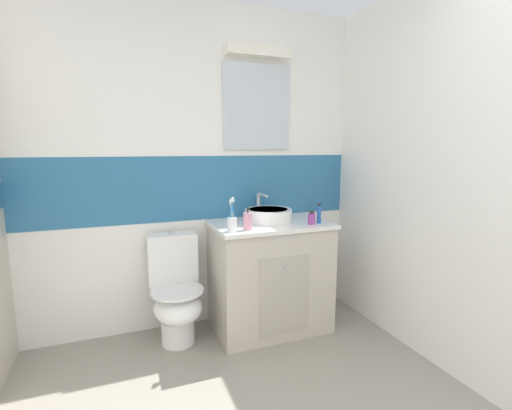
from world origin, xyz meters
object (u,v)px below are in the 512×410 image
object	(u,v)px
toothbrush_cup	(232,222)
perfume_flask_small	(312,218)
soap_dispenser	(248,221)
sink_basin	(268,215)
toothpaste_tube_upright	(319,214)
toilet	(176,293)

from	to	relation	value
toothbrush_cup	perfume_flask_small	bearing A→B (deg)	0.51
soap_dispenser	perfume_flask_small	xyz separation A→B (m)	(0.50, 0.00, -0.01)
sink_basin	soap_dispenser	xyz separation A→B (m)	(-0.25, -0.22, 0.01)
soap_dispenser	toothpaste_tube_upright	xyz separation A→B (m)	(0.58, 0.02, 0.01)
sink_basin	toilet	xyz separation A→B (m)	(-0.72, 0.02, -0.54)
soap_dispenser	perfume_flask_small	size ratio (longest dim) A/B	1.59
toothbrush_cup	perfume_flask_small	world-z (taller)	toothbrush_cup
toilet	perfume_flask_small	xyz separation A→B (m)	(0.98, -0.24, 0.53)
toothbrush_cup	toothpaste_tube_upright	world-z (taller)	toothbrush_cup
perfume_flask_small	toilet	bearing A→B (deg)	166.43
toothpaste_tube_upright	perfume_flask_small	distance (m)	0.08
toothpaste_tube_upright	perfume_flask_small	world-z (taller)	toothpaste_tube_upright
sink_basin	soap_dispenser	bearing A→B (deg)	-138.06
toothbrush_cup	sink_basin	bearing A→B (deg)	31.89
toilet	soap_dispenser	size ratio (longest dim) A/B	4.94
toilet	toothpaste_tube_upright	size ratio (longest dim) A/B	5.22
toothpaste_tube_upright	perfume_flask_small	bearing A→B (deg)	-165.47
sink_basin	perfume_flask_small	xyz separation A→B (m)	(0.26, -0.22, -0.00)
perfume_flask_small	toothpaste_tube_upright	bearing A→B (deg)	14.53
toothbrush_cup	soap_dispenser	size ratio (longest dim) A/B	1.44
toilet	perfume_flask_small	world-z (taller)	perfume_flask_small
sink_basin	toilet	world-z (taller)	sink_basin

